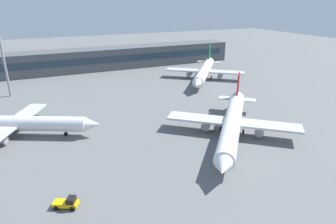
{
  "coord_description": "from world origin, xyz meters",
  "views": [
    {
      "loc": [
        -20.4,
        -20.49,
        28.44
      ],
      "look_at": [
        7.1,
        40.0,
        3.0
      ],
      "focal_mm": 31.32,
      "sensor_mm": 36.0,
      "label": 1
    }
  ],
  "objects_px": {
    "airplane_near": "(232,123)",
    "floodlight_tower_west": "(1,46)",
    "airplane_mid": "(17,123)",
    "baggage_tug_yellow": "(67,203)",
    "airplane_far": "(204,71)"
  },
  "relations": [
    {
      "from": "airplane_near",
      "to": "floodlight_tower_west",
      "type": "height_order",
      "value": "floodlight_tower_west"
    },
    {
      "from": "airplane_near",
      "to": "floodlight_tower_west",
      "type": "xyz_separation_m",
      "value": [
        -46.11,
        53.17,
        12.36
      ]
    },
    {
      "from": "airplane_mid",
      "to": "floodlight_tower_west",
      "type": "height_order",
      "value": "floodlight_tower_west"
    },
    {
      "from": "airplane_near",
      "to": "floodlight_tower_west",
      "type": "distance_m",
      "value": 71.45
    },
    {
      "from": "airplane_mid",
      "to": "baggage_tug_yellow",
      "type": "xyz_separation_m",
      "value": [
        7.01,
        -30.3,
        -2.05
      ]
    },
    {
      "from": "airplane_mid",
      "to": "baggage_tug_yellow",
      "type": "bearing_deg",
      "value": -76.97
    },
    {
      "from": "airplane_far",
      "to": "baggage_tug_yellow",
      "type": "xyz_separation_m",
      "value": [
        -56.71,
        -55.79,
        -2.43
      ]
    },
    {
      "from": "airplane_mid",
      "to": "airplane_near",
      "type": "bearing_deg",
      "value": -25.16
    },
    {
      "from": "airplane_near",
      "to": "baggage_tug_yellow",
      "type": "height_order",
      "value": "airplane_near"
    },
    {
      "from": "baggage_tug_yellow",
      "to": "airplane_mid",
      "type": "bearing_deg",
      "value": 103.03
    },
    {
      "from": "airplane_near",
      "to": "airplane_mid",
      "type": "bearing_deg",
      "value": 154.84
    },
    {
      "from": "floodlight_tower_west",
      "to": "airplane_near",
      "type": "bearing_deg",
      "value": -49.07
    },
    {
      "from": "baggage_tug_yellow",
      "to": "airplane_near",
      "type": "bearing_deg",
      "value": 15.44
    },
    {
      "from": "airplane_near",
      "to": "baggage_tug_yellow",
      "type": "xyz_separation_m",
      "value": [
        -36.21,
        -10.0,
        -2.4
      ]
    },
    {
      "from": "airplane_near",
      "to": "airplane_mid",
      "type": "height_order",
      "value": "airplane_near"
    }
  ]
}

